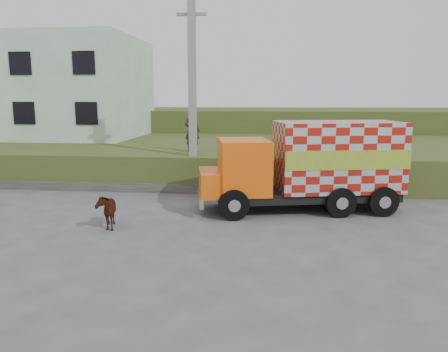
# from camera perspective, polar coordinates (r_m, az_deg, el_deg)

# --- Properties ---
(ground) EXTENTS (120.00, 120.00, 0.00)m
(ground) POSITION_cam_1_polar(r_m,az_deg,el_deg) (14.16, -3.29, -5.94)
(ground) COLOR #474749
(ground) RESTS_ON ground
(embankment) EXTENTS (40.00, 12.00, 1.50)m
(embankment) POSITION_cam_1_polar(r_m,az_deg,el_deg) (23.73, 0.68, 2.53)
(embankment) COLOR #2F541C
(embankment) RESTS_ON ground
(embankment_far) EXTENTS (40.00, 12.00, 3.00)m
(embankment_far) POSITION_cam_1_polar(r_m,az_deg,el_deg) (35.56, 2.58, 6.33)
(embankment_far) COLOR #2F541C
(embankment_far) RESTS_ON ground
(retaining_strip) EXTENTS (16.00, 0.50, 0.40)m
(retaining_strip) POSITION_cam_1_polar(r_m,az_deg,el_deg) (18.50, -7.26, -1.50)
(retaining_strip) COLOR #595651
(retaining_strip) RESTS_ON ground
(building) EXTENTS (10.00, 8.00, 6.00)m
(building) POSITION_cam_1_polar(r_m,az_deg,el_deg) (29.56, -20.82, 10.70)
(building) COLOR silver
(building) RESTS_ON embankment
(utility_pole) EXTENTS (1.20, 0.30, 8.00)m
(utility_pole) POSITION_cam_1_polar(r_m,az_deg,el_deg) (18.30, -4.15, 10.65)
(utility_pole) COLOR gray
(utility_pole) RESTS_ON ground
(cargo_truck) EXTENTS (7.28, 3.60, 3.11)m
(cargo_truck) POSITION_cam_1_polar(r_m,az_deg,el_deg) (15.55, 11.23, 1.41)
(cargo_truck) COLOR black
(cargo_truck) RESTS_ON ground
(cow) EXTENTS (1.01, 1.44, 1.11)m
(cow) POSITION_cam_1_polar(r_m,az_deg,el_deg) (13.84, -15.15, -4.29)
(cow) COLOR #35140D
(cow) RESTS_ON ground
(pedestrian) EXTENTS (0.70, 0.46, 1.89)m
(pedestrian) POSITION_cam_1_polar(r_m,az_deg,el_deg) (19.81, -4.18, 5.90)
(pedestrian) COLOR #302E2A
(pedestrian) RESTS_ON embankment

